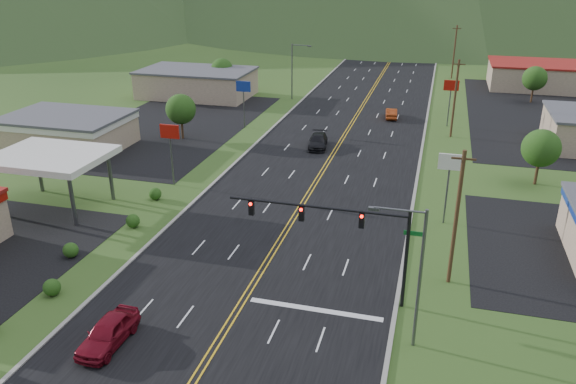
% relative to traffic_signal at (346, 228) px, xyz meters
% --- Properties ---
extents(traffic_signal, '(13.10, 0.43, 7.00)m').
position_rel_traffic_signal_xyz_m(traffic_signal, '(0.00, 0.00, 0.00)').
color(traffic_signal, black).
rests_on(traffic_signal, ground).
extents(streetlight_east, '(3.28, 0.25, 9.00)m').
position_rel_traffic_signal_xyz_m(streetlight_east, '(4.70, -4.00, -0.15)').
color(streetlight_east, '#59595E').
rests_on(streetlight_east, ground).
extents(streetlight_west, '(3.28, 0.25, 9.00)m').
position_rel_traffic_signal_xyz_m(streetlight_west, '(-18.16, 56.00, -0.15)').
color(streetlight_west, '#59595E').
rests_on(streetlight_west, ground).
extents(gas_canopy, '(10.00, 8.00, 5.30)m').
position_rel_traffic_signal_xyz_m(gas_canopy, '(-28.48, 8.00, -0.46)').
color(gas_canopy, white).
rests_on(gas_canopy, ground).
extents(building_west_mid, '(14.40, 10.40, 4.10)m').
position_rel_traffic_signal_xyz_m(building_west_mid, '(-38.48, 24.00, -3.06)').
color(building_west_mid, '#C9A98B').
rests_on(building_west_mid, ground).
extents(building_west_far, '(18.40, 11.40, 4.50)m').
position_rel_traffic_signal_xyz_m(building_west_far, '(-34.48, 54.00, -3.07)').
color(building_west_far, '#C9A98B').
rests_on(building_west_far, ground).
extents(building_east_far, '(16.40, 12.40, 4.50)m').
position_rel_traffic_signal_xyz_m(building_east_far, '(21.52, 76.00, -3.07)').
color(building_east_far, '#C9A98B').
rests_on(building_east_far, ground).
extents(pole_sign_west_a, '(2.00, 0.18, 6.40)m').
position_rel_traffic_signal_xyz_m(pole_sign_west_a, '(-20.48, 16.00, -0.28)').
color(pole_sign_west_a, '#59595E').
rests_on(pole_sign_west_a, ground).
extents(pole_sign_west_b, '(2.00, 0.18, 6.40)m').
position_rel_traffic_signal_xyz_m(pole_sign_west_b, '(-20.48, 38.00, -0.28)').
color(pole_sign_west_b, '#59595E').
rests_on(pole_sign_west_b, ground).
extents(pole_sign_east_a, '(2.00, 0.18, 6.40)m').
position_rel_traffic_signal_xyz_m(pole_sign_east_a, '(6.52, 14.00, -0.28)').
color(pole_sign_east_a, '#59595E').
rests_on(pole_sign_east_a, ground).
extents(pole_sign_east_b, '(2.00, 0.18, 6.40)m').
position_rel_traffic_signal_xyz_m(pole_sign_east_b, '(6.52, 46.00, -0.28)').
color(pole_sign_east_b, '#59595E').
rests_on(pole_sign_east_b, ground).
extents(tree_west_a, '(3.84, 3.84, 5.82)m').
position_rel_traffic_signal_xyz_m(tree_west_a, '(-26.48, 31.00, -1.44)').
color(tree_west_a, '#382314').
rests_on(tree_west_a, ground).
extents(tree_west_b, '(3.84, 3.84, 5.82)m').
position_rel_traffic_signal_xyz_m(tree_west_b, '(-31.48, 58.00, -1.44)').
color(tree_west_b, '#382314').
rests_on(tree_west_b, ground).
extents(tree_east_a, '(3.84, 3.84, 5.82)m').
position_rel_traffic_signal_xyz_m(tree_east_a, '(15.52, 26.00, -1.44)').
color(tree_east_a, '#382314').
rests_on(tree_east_a, ground).
extents(tree_east_b, '(3.84, 3.84, 5.82)m').
position_rel_traffic_signal_xyz_m(tree_east_b, '(19.52, 64.00, -1.44)').
color(tree_east_b, '#382314').
rests_on(tree_east_b, ground).
extents(utility_pole_a, '(1.60, 0.28, 10.00)m').
position_rel_traffic_signal_xyz_m(utility_pole_a, '(7.02, 4.00, -0.20)').
color(utility_pole_a, '#382314').
rests_on(utility_pole_a, ground).
extents(utility_pole_b, '(1.60, 0.28, 10.00)m').
position_rel_traffic_signal_xyz_m(utility_pole_b, '(7.02, 41.00, -0.20)').
color(utility_pole_b, '#382314').
rests_on(utility_pole_b, ground).
extents(utility_pole_c, '(1.60, 0.28, 10.00)m').
position_rel_traffic_signal_xyz_m(utility_pole_c, '(7.02, 81.00, -0.20)').
color(utility_pole_c, '#382314').
rests_on(utility_pole_c, ground).
extents(utility_pole_d, '(1.60, 0.28, 10.00)m').
position_rel_traffic_signal_xyz_m(utility_pole_d, '(7.02, 121.00, -0.20)').
color(utility_pole_d, '#382314').
rests_on(utility_pole_d, ground).
extents(car_red_near, '(2.06, 4.94, 1.67)m').
position_rel_traffic_signal_xyz_m(car_red_near, '(-12.73, -8.76, -4.49)').
color(car_red_near, maroon).
rests_on(car_red_near, ground).
extents(car_dark_mid, '(2.87, 5.57, 1.55)m').
position_rel_traffic_signal_xyz_m(car_dark_mid, '(-8.77, 31.98, -4.56)').
color(car_dark_mid, black).
rests_on(car_dark_mid, ground).
extents(car_red_far, '(2.07, 4.58, 1.46)m').
position_rel_traffic_signal_xyz_m(car_red_far, '(-1.41, 48.16, -4.60)').
color(car_red_far, '#8D310F').
rests_on(car_red_far, ground).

